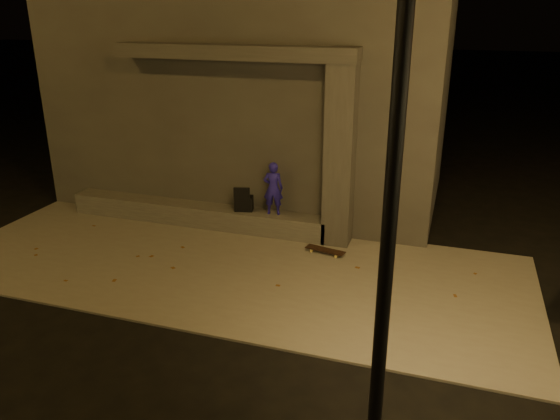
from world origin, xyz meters
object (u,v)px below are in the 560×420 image
(skateboard, at_px, (325,250))
(column, at_px, (340,157))
(street_lamp_0, at_px, (403,40))
(backpack, at_px, (244,202))
(skateboarder, at_px, (273,188))

(skateboard, bearing_deg, column, 94.38)
(street_lamp_0, bearing_deg, skateboard, 109.00)
(column, xyz_separation_m, street_lamp_0, (1.64, -5.66, 2.54))
(column, distance_m, backpack, 2.36)
(skateboarder, xyz_separation_m, backpack, (-0.67, -0.00, -0.38))
(skateboard, distance_m, street_lamp_0, 6.81)
(backpack, bearing_deg, skateboard, -32.27)
(skateboard, height_order, street_lamp_0, street_lamp_0)
(skateboard, relative_size, street_lamp_0, 0.11)
(column, height_order, street_lamp_0, street_lamp_0)
(column, bearing_deg, backpack, -180.00)
(column, height_order, skateboarder, column)
(skateboard, bearing_deg, street_lamp_0, -59.22)
(backpack, height_order, skateboard, backpack)
(column, height_order, backpack, column)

